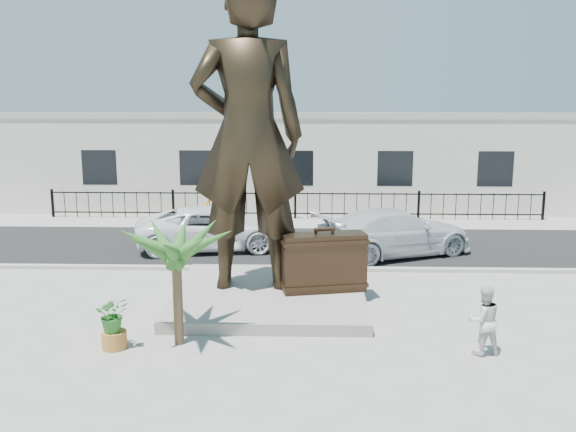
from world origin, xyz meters
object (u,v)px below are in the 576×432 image
Objects in this scene: suitcase at (324,262)px; tourist at (484,320)px; statue at (248,135)px; car_white at (213,228)px.

suitcase is 1.43× the size of tourist.
car_white is at bearing -75.16° from statue.
statue is 5.34× the size of tourist.
suitcase is 4.93m from tourist.
suitcase is at bearing -57.20° from tourist.
statue is at bearing -46.48° from tourist.
tourist is at bearing -151.55° from car_white.
suitcase is at bearing 166.36° from statue.
car_white is (-3.91, 5.68, -0.33)m from suitcase.
car_white is at bearing -62.74° from tourist.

